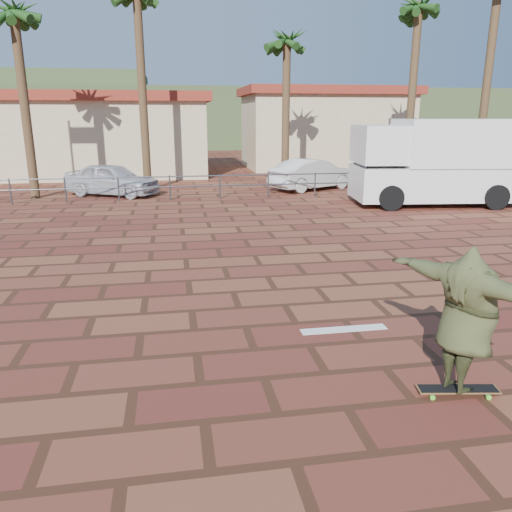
{
  "coord_description": "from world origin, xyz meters",
  "views": [
    {
      "loc": [
        -1.91,
        -8.22,
        3.3
      ],
      "look_at": [
        -0.44,
        0.5,
        0.8
      ],
      "focal_mm": 35.0,
      "sensor_mm": 36.0,
      "label": 1
    }
  ],
  "objects": [
    {
      "name": "ground",
      "position": [
        0.0,
        0.0,
        0.0
      ],
      "size": [
        120.0,
        120.0,
        0.0
      ],
      "primitive_type": "plane",
      "color": "brown",
      "rests_on": "ground"
    },
    {
      "name": "paint_stripe",
      "position": [
        0.7,
        -1.2,
        0.0
      ],
      "size": [
        1.4,
        0.22,
        0.01
      ],
      "primitive_type": "cube",
      "color": "white",
      "rests_on": "ground"
    },
    {
      "name": "guardrail",
      "position": [
        0.0,
        12.0,
        0.68
      ],
      "size": [
        24.06,
        0.06,
        1.0
      ],
      "color": "#47494F",
      "rests_on": "ground"
    },
    {
      "name": "palm_far_left",
      "position": [
        -7.5,
        13.5,
        6.83
      ],
      "size": [
        2.4,
        2.4,
        8.25
      ],
      "color": "brown",
      "rests_on": "ground"
    },
    {
      "name": "palm_center",
      "position": [
        3.5,
        15.5,
        6.36
      ],
      "size": [
        2.4,
        2.4,
        7.75
      ],
      "color": "brown",
      "rests_on": "ground"
    },
    {
      "name": "palm_right",
      "position": [
        9.0,
        14.0,
        7.58
      ],
      "size": [
        2.4,
        2.4,
        9.05
      ],
      "color": "brown",
      "rests_on": "ground"
    },
    {
      "name": "building_west",
      "position": [
        -6.0,
        22.0,
        2.28
      ],
      "size": [
        12.6,
        7.6,
        4.5
      ],
      "color": "beige",
      "rests_on": "ground"
    },
    {
      "name": "building_east",
      "position": [
        8.0,
        24.0,
        2.54
      ],
      "size": [
        10.6,
        6.6,
        5.0
      ],
      "color": "beige",
      "rests_on": "ground"
    },
    {
      "name": "hill_front",
      "position": [
        0.0,
        50.0,
        3.0
      ],
      "size": [
        70.0,
        18.0,
        6.0
      ],
      "primitive_type": "cube",
      "color": "#384C28",
      "rests_on": "ground"
    },
    {
      "name": "longboard",
      "position": [
        1.42,
        -3.3,
        0.08
      ],
      "size": [
        1.0,
        0.37,
        0.1
      ],
      "rotation": [
        0.0,
        0.0,
        -0.16
      ],
      "color": "olive",
      "rests_on": "ground"
    },
    {
      "name": "skateboarder",
      "position": [
        1.42,
        -3.3,
        0.99
      ],
      "size": [
        1.38,
        2.27,
        1.79
      ],
      "primitive_type": "imported",
      "rotation": [
        0.0,
        0.0,
        1.95
      ],
      "color": "#3F4424",
      "rests_on": "longboard"
    },
    {
      "name": "campervan",
      "position": [
        8.01,
        9.4,
        1.67
      ],
      "size": [
        6.37,
        3.29,
        3.17
      ],
      "rotation": [
        0.0,
        0.0,
        -0.12
      ],
      "color": "white",
      "rests_on": "ground"
    },
    {
      "name": "car_silver",
      "position": [
        -4.42,
        13.7,
        0.69
      ],
      "size": [
        4.32,
        3.29,
        1.37
      ],
      "primitive_type": "imported",
      "rotation": [
        0.0,
        0.0,
        1.09
      ],
      "color": "silver",
      "rests_on": "ground"
    },
    {
      "name": "car_white",
      "position": [
        4.48,
        14.03,
        0.7
      ],
      "size": [
        4.44,
        3.19,
        1.39
      ],
      "primitive_type": "imported",
      "rotation": [
        0.0,
        0.0,
        2.03
      ],
      "color": "silver",
      "rests_on": "ground"
    },
    {
      "name": "street_sign",
      "position": [
        6.38,
        10.0,
        1.54
      ],
      "size": [
        0.45,
        0.11,
        2.21
      ],
      "rotation": [
        0.0,
        0.0,
        0.16
      ],
      "color": "gray",
      "rests_on": "ground"
    }
  ]
}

